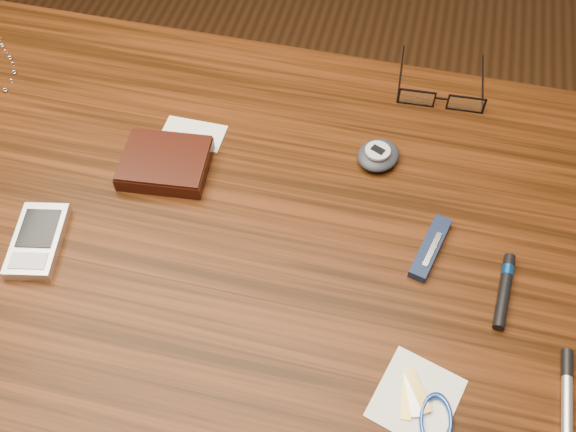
# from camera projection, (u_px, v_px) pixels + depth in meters

# --- Properties ---
(ground) EXTENTS (3.80, 3.80, 0.00)m
(ground) POSITION_uv_depth(u_px,v_px,m) (248.00, 425.00, 1.39)
(ground) COLOR #472814
(ground) RESTS_ON ground
(desk) EXTENTS (1.00, 0.70, 0.75)m
(desk) POSITION_uv_depth(u_px,v_px,m) (224.00, 270.00, 0.87)
(desk) COLOR #391909
(desk) RESTS_ON ground
(wallet_and_card) EXTENTS (0.12, 0.14, 0.02)m
(wallet_and_card) POSITION_uv_depth(u_px,v_px,m) (166.00, 162.00, 0.83)
(wallet_and_card) COLOR black
(wallet_and_card) RESTS_ON desk
(eyeglasses) EXTENTS (0.13, 0.13, 0.03)m
(eyeglasses) POSITION_uv_depth(u_px,v_px,m) (441.00, 98.00, 0.90)
(eyeglasses) COLOR black
(eyeglasses) RESTS_ON desk
(pda_phone) EXTENTS (0.07, 0.11, 0.02)m
(pda_phone) POSITION_uv_depth(u_px,v_px,m) (38.00, 240.00, 0.76)
(pda_phone) COLOR silver
(pda_phone) RESTS_ON desk
(pedometer) EXTENTS (0.07, 0.08, 0.02)m
(pedometer) POSITION_uv_depth(u_px,v_px,m) (378.00, 155.00, 0.84)
(pedometer) COLOR #21222B
(pedometer) RESTS_ON desk
(notepad_keys) EXTENTS (0.10, 0.11, 0.01)m
(notepad_keys) POSITION_uv_depth(u_px,v_px,m) (426.00, 410.00, 0.65)
(notepad_keys) COLOR white
(notepad_keys) RESTS_ON desk
(pocket_knife) EXTENTS (0.04, 0.10, 0.01)m
(pocket_knife) POSITION_uv_depth(u_px,v_px,m) (430.00, 248.00, 0.76)
(pocket_knife) COLOR #121F39
(pocket_knife) RESTS_ON desk
(silver_pen) EXTENTS (0.01, 0.14, 0.01)m
(silver_pen) POSITION_uv_depth(u_px,v_px,m) (567.00, 404.00, 0.65)
(silver_pen) COLOR silver
(silver_pen) RESTS_ON desk
(black_blue_pen) EXTENTS (0.02, 0.10, 0.01)m
(black_blue_pen) POSITION_uv_depth(u_px,v_px,m) (505.00, 288.00, 0.73)
(black_blue_pen) COLOR black
(black_blue_pen) RESTS_ON desk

